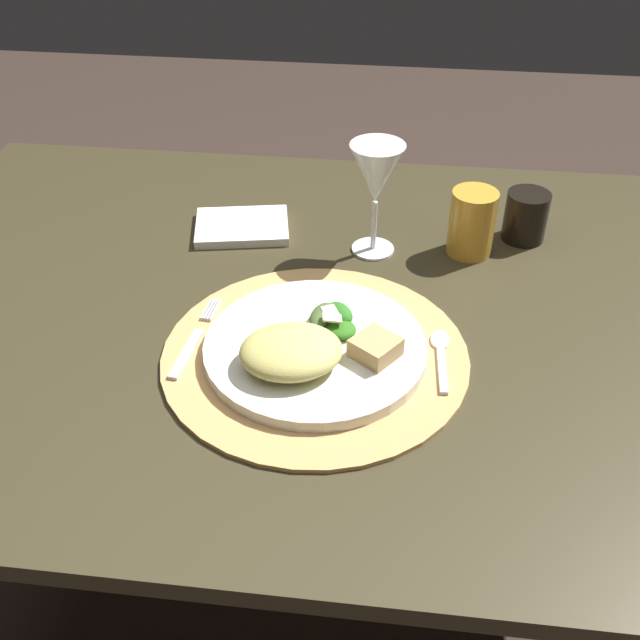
{
  "coord_description": "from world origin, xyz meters",
  "views": [
    {
      "loc": [
        0.05,
        -0.83,
        1.32
      ],
      "look_at": [
        -0.04,
        -0.06,
        0.72
      ],
      "focal_mm": 42.99,
      "sensor_mm": 36.0,
      "label": 1
    }
  ],
  "objects_px": {
    "dinner_plate": "(315,348)",
    "dark_tumbler": "(526,216)",
    "fork": "(194,341)",
    "amber_tumbler": "(472,223)",
    "napkin": "(242,227)",
    "wine_glass": "(376,177)",
    "dining_table": "(353,361)",
    "spoon": "(441,350)"
  },
  "relations": [
    {
      "from": "napkin",
      "to": "amber_tumbler",
      "type": "relative_size",
      "value": 1.44
    },
    {
      "from": "dining_table",
      "to": "fork",
      "type": "relative_size",
      "value": 8.53
    },
    {
      "from": "spoon",
      "to": "napkin",
      "type": "relative_size",
      "value": 0.84
    },
    {
      "from": "dining_table",
      "to": "dark_tumbler",
      "type": "bearing_deg",
      "value": 41.0
    },
    {
      "from": "spoon",
      "to": "napkin",
      "type": "distance_m",
      "value": 0.41
    },
    {
      "from": "dining_table",
      "to": "napkin",
      "type": "relative_size",
      "value": 9.79
    },
    {
      "from": "wine_glass",
      "to": "dining_table",
      "type": "bearing_deg",
      "value": -95.56
    },
    {
      "from": "spoon",
      "to": "dining_table",
      "type": "bearing_deg",
      "value": 141.73
    },
    {
      "from": "amber_tumbler",
      "to": "wine_glass",
      "type": "bearing_deg",
      "value": -174.79
    },
    {
      "from": "dinner_plate",
      "to": "dining_table",
      "type": "bearing_deg",
      "value": 69.93
    },
    {
      "from": "napkin",
      "to": "amber_tumbler",
      "type": "bearing_deg",
      "value": -3.37
    },
    {
      "from": "dinner_plate",
      "to": "spoon",
      "type": "relative_size",
      "value": 2.29
    },
    {
      "from": "fork",
      "to": "napkin",
      "type": "relative_size",
      "value": 1.15
    },
    {
      "from": "spoon",
      "to": "dark_tumbler",
      "type": "relative_size",
      "value": 1.58
    },
    {
      "from": "dinner_plate",
      "to": "wine_glass",
      "type": "height_order",
      "value": "wine_glass"
    },
    {
      "from": "wine_glass",
      "to": "dark_tumbler",
      "type": "xyz_separation_m",
      "value": [
        0.23,
        0.06,
        -0.08
      ]
    },
    {
      "from": "spoon",
      "to": "dinner_plate",
      "type": "bearing_deg",
      "value": -171.95
    },
    {
      "from": "dining_table",
      "to": "amber_tumbler",
      "type": "bearing_deg",
      "value": 45.46
    },
    {
      "from": "spoon",
      "to": "napkin",
      "type": "height_order",
      "value": "same"
    },
    {
      "from": "dining_table",
      "to": "spoon",
      "type": "height_order",
      "value": "spoon"
    },
    {
      "from": "amber_tumbler",
      "to": "dinner_plate",
      "type": "bearing_deg",
      "value": -126.09
    },
    {
      "from": "dinner_plate",
      "to": "amber_tumbler",
      "type": "xyz_separation_m",
      "value": [
        0.2,
        0.27,
        0.04
      ]
    },
    {
      "from": "amber_tumbler",
      "to": "dark_tumbler",
      "type": "height_order",
      "value": "amber_tumbler"
    },
    {
      "from": "dinner_plate",
      "to": "spoon",
      "type": "xyz_separation_m",
      "value": [
        0.15,
        0.02,
        -0.01
      ]
    },
    {
      "from": "dinner_plate",
      "to": "amber_tumbler",
      "type": "distance_m",
      "value": 0.34
    },
    {
      "from": "spoon",
      "to": "wine_glass",
      "type": "xyz_separation_m",
      "value": [
        -0.1,
        0.24,
        0.11
      ]
    },
    {
      "from": "amber_tumbler",
      "to": "dining_table",
      "type": "bearing_deg",
      "value": -134.54
    },
    {
      "from": "fork",
      "to": "dinner_plate",
      "type": "bearing_deg",
      "value": -1.06
    },
    {
      "from": "dinner_plate",
      "to": "napkin",
      "type": "height_order",
      "value": "dinner_plate"
    },
    {
      "from": "dinner_plate",
      "to": "fork",
      "type": "xyz_separation_m",
      "value": [
        -0.16,
        0.0,
        -0.01
      ]
    },
    {
      "from": "fork",
      "to": "napkin",
      "type": "height_order",
      "value": "napkin"
    },
    {
      "from": "fork",
      "to": "dark_tumbler",
      "type": "relative_size",
      "value": 2.15
    },
    {
      "from": "fork",
      "to": "napkin",
      "type": "xyz_separation_m",
      "value": [
        0.0,
        0.29,
        -0.0
      ]
    },
    {
      "from": "amber_tumbler",
      "to": "dark_tumbler",
      "type": "bearing_deg",
      "value": 30.74
    },
    {
      "from": "wine_glass",
      "to": "dinner_plate",
      "type": "bearing_deg",
      "value": -102.05
    },
    {
      "from": "dining_table",
      "to": "fork",
      "type": "height_order",
      "value": "fork"
    },
    {
      "from": "napkin",
      "to": "amber_tumbler",
      "type": "xyz_separation_m",
      "value": [
        0.35,
        -0.02,
        0.04
      ]
    },
    {
      "from": "spoon",
      "to": "amber_tumbler",
      "type": "relative_size",
      "value": 1.22
    },
    {
      "from": "dining_table",
      "to": "spoon",
      "type": "relative_size",
      "value": 11.61
    },
    {
      "from": "dinner_plate",
      "to": "dark_tumbler",
      "type": "distance_m",
      "value": 0.43
    },
    {
      "from": "amber_tumbler",
      "to": "dark_tumbler",
      "type": "distance_m",
      "value": 0.1
    },
    {
      "from": "dinner_plate",
      "to": "fork",
      "type": "relative_size",
      "value": 1.69
    }
  ]
}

